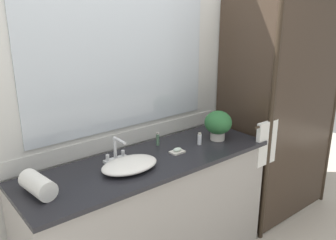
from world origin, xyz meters
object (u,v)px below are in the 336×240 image
at_px(faucet, 116,153).
at_px(soap_dish, 177,151).
at_px(rolled_towel_near_edge, 38,185).
at_px(potted_plant, 218,124).
at_px(sink_basin, 130,165).
at_px(amenity_bottle_lotion, 200,139).
at_px(amenity_bottle_shampoo, 158,139).

bearing_deg(faucet, soap_dish, -19.96).
bearing_deg(rolled_towel_near_edge, potted_plant, -1.49).
xyz_separation_m(sink_basin, potted_plant, (0.82, 0.01, 0.10)).
height_order(potted_plant, rolled_towel_near_edge, potted_plant).
height_order(sink_basin, rolled_towel_near_edge, rolled_towel_near_edge).
height_order(faucet, amenity_bottle_lotion, faucet).
xyz_separation_m(faucet, amenity_bottle_lotion, (0.64, -0.13, -0.01)).
distance_m(sink_basin, faucet, 0.16).
distance_m(soap_dish, amenity_bottle_lotion, 0.23).
distance_m(sink_basin, amenity_bottle_lotion, 0.64).
height_order(sink_basin, amenity_bottle_shampoo, amenity_bottle_shampoo).
relative_size(soap_dish, amenity_bottle_lotion, 1.08).
height_order(sink_basin, soap_dish, sink_basin).
distance_m(soap_dish, amenity_bottle_shampoo, 0.20).
height_order(amenity_bottle_lotion, rolled_towel_near_edge, rolled_towel_near_edge).
xyz_separation_m(potted_plant, amenity_bottle_shampoo, (-0.43, 0.20, -0.08)).
xyz_separation_m(potted_plant, rolled_towel_near_edge, (-1.39, 0.04, -0.07)).
distance_m(potted_plant, amenity_bottle_shampoo, 0.48).
distance_m(potted_plant, soap_dish, 0.43).
distance_m(potted_plant, rolled_towel_near_edge, 1.39).
bearing_deg(sink_basin, amenity_bottle_shampoo, 28.86).
xyz_separation_m(potted_plant, amenity_bottle_lotion, (-0.18, 0.01, -0.09)).
bearing_deg(amenity_bottle_lotion, faucet, 168.19).
bearing_deg(sink_basin, rolled_towel_near_edge, 174.84).
bearing_deg(potted_plant, sink_basin, -178.96).
bearing_deg(potted_plant, amenity_bottle_shampoo, 155.14).
relative_size(sink_basin, soap_dish, 3.82).
bearing_deg(sink_basin, faucet, 90.00).
bearing_deg(soap_dish, amenity_bottle_lotion, 3.69).
height_order(faucet, potted_plant, potted_plant).
relative_size(potted_plant, amenity_bottle_lotion, 2.48).
relative_size(potted_plant, amenity_bottle_shampoo, 2.28).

